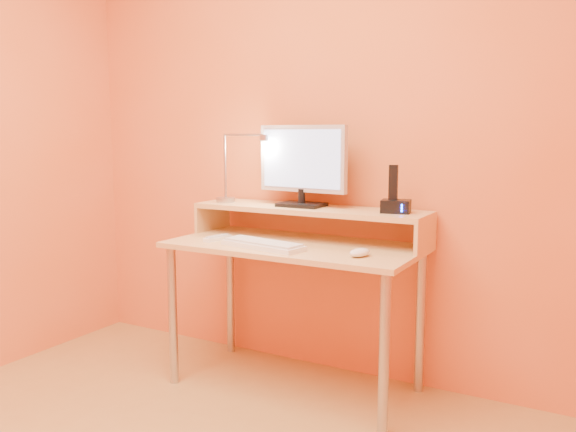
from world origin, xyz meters
The scene contains 25 objects.
wall_back centered at (0.00, 1.50, 1.25)m, with size 3.00×0.04×2.50m, color #E57645.
desk_leg_fl centered at (-0.55, 0.93, 0.35)m, with size 0.04×0.04×0.69m, color #AAAAB1.
desk_leg_fr centered at (0.55, 0.93, 0.35)m, with size 0.04×0.04×0.69m, color #AAAAB1.
desk_leg_bl centered at (-0.55, 1.43, 0.35)m, with size 0.04×0.04×0.69m, color #AAAAB1.
desk_leg_br centered at (0.55, 1.43, 0.35)m, with size 0.04×0.04×0.69m, color #AAAAB1.
desk_lower centered at (0.00, 1.18, 0.71)m, with size 1.20×0.60×0.03m, color #EFC075.
shelf_riser_left centered at (-0.59, 1.33, 0.79)m, with size 0.02×0.30×0.14m, color #EFC075.
shelf_riser_right centered at (0.59, 1.33, 0.79)m, with size 0.02×0.30×0.14m, color #EFC075.
desk_shelf centered at (0.00, 1.33, 0.87)m, with size 1.20×0.30×0.03m, color #EFC075.
monitor_foot centered at (-0.04, 1.33, 0.89)m, with size 0.22×0.16×0.02m, color black.
monitor_neck centered at (-0.04, 1.33, 0.93)m, with size 0.04×0.04×0.07m, color black.
monitor_panel centered at (-0.04, 1.34, 1.12)m, with size 0.48×0.04×0.33m, color #B4B4BA.
monitor_back centered at (-0.04, 1.36, 1.12)m, with size 0.44×0.01×0.28m, color black.
monitor_screen centered at (-0.04, 1.32, 1.12)m, with size 0.44×0.00×0.29m, color #92A9DD.
lamp_base centered at (-0.48, 1.30, 0.89)m, with size 0.10×0.10×0.03m, color #AAAAB1.
lamp_post centered at (-0.48, 1.30, 1.07)m, with size 0.01×0.01×0.33m, color #AAAAB1.
lamp_arm centered at (-0.36, 1.30, 1.24)m, with size 0.01×0.01×0.24m, color #AAAAB1.
lamp_head centered at (-0.24, 1.30, 1.22)m, with size 0.04×0.04×0.03m, color #AAAAB1.
lamp_bulb centered at (-0.24, 1.30, 1.20)m, with size 0.03×0.03×0.00m, color #FFEAC6.
phone_dock centered at (0.45, 1.33, 0.91)m, with size 0.13×0.10×0.06m, color black.
phone_handset centered at (0.43, 1.33, 1.02)m, with size 0.04×0.03×0.16m, color black.
phone_led centered at (0.49, 1.28, 0.91)m, with size 0.01×0.00×0.04m, color #125DFB.
keyboard centered at (-0.08, 1.02, 0.73)m, with size 0.41×0.13×0.02m, color white.
mouse centered at (0.39, 1.05, 0.74)m, with size 0.06×0.11×0.04m, color white.
remote_control centered at (-0.37, 1.07, 0.73)m, with size 0.04×0.16×0.02m, color white.
Camera 1 is at (1.32, -1.26, 1.24)m, focal length 36.82 mm.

